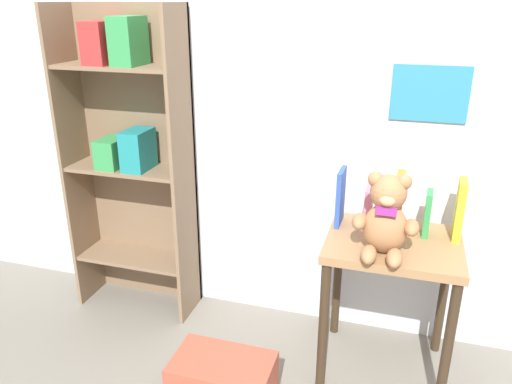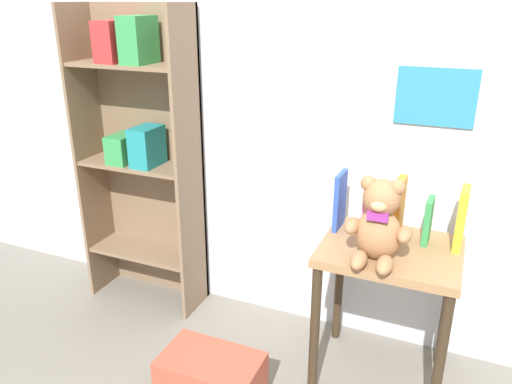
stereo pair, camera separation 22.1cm
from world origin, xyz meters
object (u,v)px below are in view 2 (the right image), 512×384
(book_standing_green, at_px, (428,221))
(storage_bin, at_px, (211,380))
(teddy_bear, at_px, (379,224))
(book_standing_yellow, at_px, (461,219))
(display_table, at_px, (388,272))
(book_standing_pink, at_px, (368,212))
(book_standing_blue, at_px, (340,200))
(book_standing_orange, at_px, (398,209))
(bookshelf_side, at_px, (141,143))

(book_standing_green, relative_size, storage_bin, 0.47)
(teddy_bear, xyz_separation_m, book_standing_yellow, (0.28, 0.23, -0.02))
(display_table, bearing_deg, teddy_bear, -107.25)
(book_standing_pink, bearing_deg, teddy_bear, -70.67)
(book_standing_blue, bearing_deg, book_standing_orange, 0.65)
(book_standing_pink, relative_size, book_standing_green, 0.94)
(book_standing_blue, distance_m, book_standing_yellow, 0.48)
(book_standing_blue, height_order, book_standing_yellow, book_standing_yellow)
(bookshelf_side, height_order, storage_bin, bookshelf_side)
(book_standing_pink, height_order, book_standing_yellow, book_standing_yellow)
(teddy_bear, height_order, book_standing_orange, teddy_bear)
(book_standing_orange, relative_size, storage_bin, 0.63)
(teddy_bear, bearing_deg, book_standing_pink, 109.52)
(teddy_bear, height_order, book_standing_green, teddy_bear)
(book_standing_pink, relative_size, book_standing_orange, 0.71)
(book_standing_blue, relative_size, book_standing_orange, 0.98)
(display_table, relative_size, book_standing_pink, 3.56)
(bookshelf_side, relative_size, book_standing_blue, 6.24)
(book_standing_pink, relative_size, book_standing_yellow, 0.72)
(display_table, xyz_separation_m, book_standing_orange, (0.00, 0.10, 0.24))
(book_standing_pink, bearing_deg, bookshelf_side, 176.18)
(teddy_bear, xyz_separation_m, book_standing_orange, (0.04, 0.22, -0.02))
(book_standing_pink, xyz_separation_m, storage_bin, (-0.48, -0.54, -0.62))
(book_standing_green, bearing_deg, book_standing_yellow, 4.57)
(bookshelf_side, bearing_deg, teddy_bear, -13.63)
(book_standing_blue, xyz_separation_m, book_standing_orange, (0.24, -0.00, 0.00))
(book_standing_blue, relative_size, book_standing_green, 1.31)
(display_table, xyz_separation_m, book_standing_blue, (-0.24, 0.10, 0.24))
(book_standing_blue, height_order, book_standing_orange, book_standing_orange)
(book_standing_pink, bearing_deg, storage_bin, -132.28)
(storage_bin, bearing_deg, book_standing_pink, 47.90)
(book_standing_blue, height_order, book_standing_pink, book_standing_blue)
(display_table, height_order, book_standing_blue, book_standing_blue)
(teddy_bear, bearing_deg, display_table, 72.75)
(bookshelf_side, relative_size, display_table, 2.43)
(teddy_bear, xyz_separation_m, book_standing_pink, (-0.08, 0.23, -0.06))
(bookshelf_side, bearing_deg, book_standing_pink, -3.64)
(book_standing_orange, bearing_deg, book_standing_green, 2.35)
(bookshelf_side, distance_m, book_standing_yellow, 1.56)
(teddy_bear, xyz_separation_m, book_standing_green, (0.16, 0.23, -0.05))
(bookshelf_side, xyz_separation_m, storage_bin, (0.70, -0.61, -0.77))
(book_standing_pink, bearing_deg, book_standing_green, -1.80)
(book_standing_blue, height_order, book_standing_green, book_standing_blue)
(book_standing_green, height_order, storage_bin, book_standing_green)
(book_standing_yellow, bearing_deg, book_standing_blue, -177.04)
(bookshelf_side, relative_size, book_standing_pink, 8.65)
(book_standing_orange, relative_size, book_standing_yellow, 1.01)
(book_standing_green, bearing_deg, book_standing_orange, -176.71)
(display_table, distance_m, book_standing_orange, 0.26)
(book_standing_pink, height_order, storage_bin, book_standing_pink)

